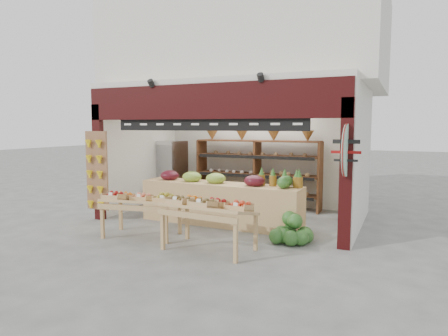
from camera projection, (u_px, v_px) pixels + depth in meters
ground at (226, 221)px, 9.14m from camera, size 60.00×60.00×0.00m
shop_structure at (252, 57)px, 10.19m from camera, size 6.36×5.12×5.40m
banana_board at (96, 172)px, 9.08m from camera, size 0.60×0.15×1.80m
gift_sign at (346, 150)px, 6.79m from camera, size 0.04×0.93×0.92m
back_shelving at (257, 162)px, 10.59m from camera, size 3.38×0.55×2.05m
refrigerator at (171, 172)px, 11.34m from camera, size 0.80×0.80×1.75m
cardboard_stack at (164, 200)px, 10.51m from camera, size 0.99×0.71×0.61m
mid_counter at (220, 202)px, 8.78m from camera, size 3.68×0.85×1.14m
display_table_left at (138, 200)px, 7.87m from camera, size 1.55×1.03×0.94m
display_table_right at (207, 206)px, 6.96m from camera, size 1.62×0.99×1.00m
watermelon_pile at (292, 232)px, 7.42m from camera, size 0.77×0.72×0.55m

